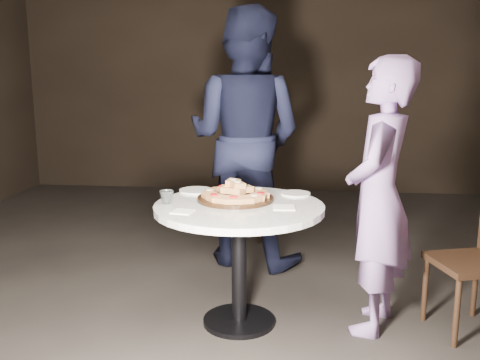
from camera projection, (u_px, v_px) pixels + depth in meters
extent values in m
plane|color=black|center=(236.00, 312.00, 3.30)|extent=(7.00, 7.00, 0.00)
cylinder|color=black|center=(239.00, 321.00, 3.15)|extent=(0.56, 0.56, 0.03)
cylinder|color=black|center=(239.00, 265.00, 3.08)|extent=(0.11, 0.11, 0.66)
cylinder|color=silver|center=(239.00, 208.00, 3.01)|extent=(1.27, 1.27, 0.04)
cylinder|color=black|center=(235.00, 199.00, 3.10)|extent=(0.58, 0.58, 0.02)
cube|color=#B17744|center=(260.00, 196.00, 3.04)|extent=(0.08, 0.10, 0.04)
cylinder|color=red|center=(260.00, 193.00, 3.04)|extent=(0.05, 0.05, 0.01)
cube|color=#B17744|center=(262.00, 194.00, 3.10)|extent=(0.10, 0.11, 0.04)
cube|color=#B17744|center=(259.00, 192.00, 3.16)|extent=(0.11, 0.12, 0.04)
cylinder|color=beige|center=(259.00, 188.00, 3.16)|extent=(0.06, 0.06, 0.01)
cube|color=#B17744|center=(252.00, 190.00, 3.21)|extent=(0.12, 0.12, 0.04)
cube|color=#B17744|center=(242.00, 189.00, 3.24)|extent=(0.11, 0.09, 0.04)
cylinder|color=red|center=(242.00, 186.00, 3.24)|extent=(0.05, 0.05, 0.01)
cube|color=#B17744|center=(232.00, 189.00, 3.25)|extent=(0.11, 0.10, 0.04)
cube|color=#B17744|center=(222.00, 189.00, 3.22)|extent=(0.12, 0.11, 0.04)
cylinder|color=red|center=(222.00, 186.00, 3.22)|extent=(0.06, 0.06, 0.01)
cube|color=#B17744|center=(214.00, 191.00, 3.18)|extent=(0.10, 0.11, 0.04)
cube|color=#B17744|center=(210.00, 193.00, 3.12)|extent=(0.07, 0.09, 0.04)
cylinder|color=beige|center=(210.00, 190.00, 3.12)|extent=(0.04, 0.04, 0.01)
cube|color=#B17744|center=(210.00, 196.00, 3.06)|extent=(0.11, 0.12, 0.04)
cube|color=#B17744|center=(214.00, 198.00, 3.01)|extent=(0.11, 0.12, 0.04)
cylinder|color=red|center=(214.00, 195.00, 3.00)|extent=(0.06, 0.06, 0.01)
cube|color=#B17744|center=(223.00, 200.00, 2.97)|extent=(0.11, 0.10, 0.04)
cube|color=#B17744|center=(233.00, 200.00, 2.95)|extent=(0.10, 0.08, 0.04)
cylinder|color=red|center=(233.00, 197.00, 2.94)|extent=(0.05, 0.05, 0.01)
cube|color=#B17744|center=(245.00, 200.00, 2.96)|extent=(0.11, 0.10, 0.04)
cube|color=#B17744|center=(254.00, 199.00, 2.99)|extent=(0.12, 0.12, 0.04)
cylinder|color=beige|center=(254.00, 195.00, 2.99)|extent=(0.06, 0.06, 0.01)
cube|color=#B17744|center=(244.00, 189.00, 3.09)|extent=(0.12, 0.11, 0.03)
cylinder|color=#2D6B1E|center=(244.00, 186.00, 3.09)|extent=(0.06, 0.06, 0.01)
cube|color=#B17744|center=(235.00, 187.00, 3.14)|extent=(0.10, 0.09, 0.04)
cylinder|color=beige|center=(235.00, 184.00, 3.14)|extent=(0.05, 0.05, 0.01)
cube|color=#B17744|center=(227.00, 189.00, 3.09)|extent=(0.08, 0.10, 0.04)
cylinder|color=orange|center=(227.00, 186.00, 3.09)|extent=(0.05, 0.05, 0.01)
cube|color=#B17744|center=(236.00, 191.00, 3.04)|extent=(0.11, 0.10, 0.04)
cylinder|color=red|center=(236.00, 188.00, 3.04)|extent=(0.06, 0.06, 0.01)
cube|color=#B17744|center=(233.00, 183.00, 3.12)|extent=(0.09, 0.10, 0.04)
cylinder|color=beige|center=(233.00, 179.00, 3.11)|extent=(0.05, 0.05, 0.01)
cube|color=#B17744|center=(237.00, 185.00, 3.06)|extent=(0.11, 0.12, 0.04)
cylinder|color=beige|center=(237.00, 182.00, 3.05)|extent=(0.06, 0.06, 0.01)
cylinder|color=white|center=(196.00, 191.00, 3.33)|extent=(0.26, 0.26, 0.01)
cylinder|color=white|center=(296.00, 194.00, 3.25)|extent=(0.24, 0.24, 0.01)
imported|color=silver|center=(167.00, 197.00, 3.03)|extent=(0.10, 0.10, 0.07)
cube|color=white|center=(183.00, 211.00, 2.85)|extent=(0.12, 0.12, 0.01)
cube|color=white|center=(284.00, 207.00, 2.93)|extent=(0.13, 0.13, 0.01)
cube|color=black|center=(252.00, 194.00, 4.77)|extent=(0.46, 0.46, 0.03)
cube|color=black|center=(242.00, 176.00, 4.57)|extent=(0.35, 0.16, 0.38)
cylinder|color=black|center=(274.00, 213.00, 4.87)|extent=(0.04, 0.04, 0.38)
cylinder|color=black|center=(244.00, 209.00, 5.01)|extent=(0.04, 0.04, 0.38)
cylinder|color=black|center=(260.00, 221.00, 4.60)|extent=(0.04, 0.04, 0.38)
cylinder|color=black|center=(228.00, 217.00, 4.74)|extent=(0.04, 0.04, 0.38)
cube|color=black|center=(469.00, 263.00, 2.98)|extent=(0.47, 0.47, 0.04)
cylinder|color=black|center=(425.00, 288.00, 3.15)|extent=(0.04, 0.04, 0.41)
cylinder|color=black|center=(457.00, 312.00, 2.84)|extent=(0.04, 0.04, 0.41)
cylinder|color=black|center=(475.00, 284.00, 3.21)|extent=(0.04, 0.04, 0.41)
imported|color=black|center=(245.00, 138.00, 4.03)|extent=(1.11, 0.98, 1.92)
imported|color=#8066A5|center=(379.00, 197.00, 2.96)|extent=(0.53, 0.65, 1.54)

